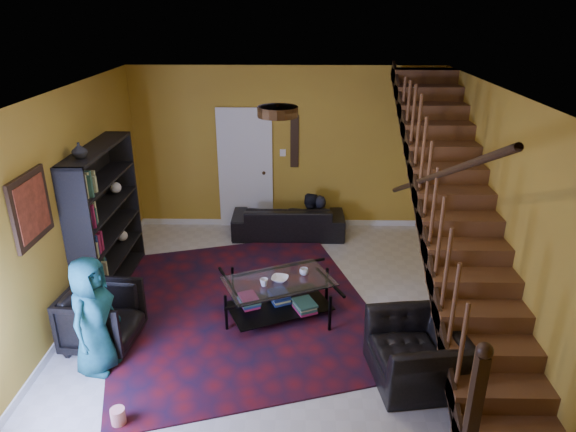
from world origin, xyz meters
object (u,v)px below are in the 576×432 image
object	(u,v)px
coffee_table	(279,295)
bookshelf	(107,221)
sofa	(288,220)
armchair_left	(102,317)
armchair_right	(416,353)

from	to	relation	value
coffee_table	bookshelf	bearing A→B (deg)	162.03
bookshelf	sofa	distance (m)	3.07
armchair_left	armchair_right	xyz separation A→B (m)	(3.51, -0.55, -0.04)
bookshelf	armchair_right	bearing A→B (deg)	-26.82
bookshelf	armchair_left	size ratio (longest dim) A/B	2.52
armchair_right	coffee_table	distance (m)	1.90
armchair_right	armchair_left	bearing A→B (deg)	-107.16
sofa	coffee_table	world-z (taller)	sofa
bookshelf	armchair_left	distance (m)	1.57
sofa	bookshelf	bearing A→B (deg)	34.37
sofa	armchair_right	world-z (taller)	armchair_right
sofa	armchair_right	distance (m)	3.91
bookshelf	coffee_table	world-z (taller)	bookshelf
sofa	coffee_table	distance (m)	2.47
armchair_left	bookshelf	bearing A→B (deg)	19.53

